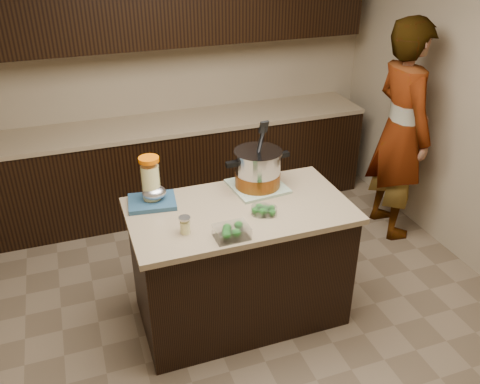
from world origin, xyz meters
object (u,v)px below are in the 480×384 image
object	(u,v)px
stock_pot	(258,171)
lemonade_pitcher	(151,182)
person	(401,131)
island	(240,263)

from	to	relation	value
stock_pot	lemonade_pitcher	size ratio (longest dim) A/B	1.46
stock_pot	person	world-z (taller)	person
person	stock_pot	bearing A→B (deg)	110.38
stock_pot	lemonade_pitcher	bearing A→B (deg)	172.77
island	lemonade_pitcher	size ratio (longest dim) A/B	4.49
island	stock_pot	distance (m)	0.66
island	stock_pot	bearing A→B (deg)	46.86
island	stock_pot	size ratio (longest dim) A/B	3.07
lemonade_pitcher	person	world-z (taller)	person
island	person	xyz separation A→B (m)	(1.70, 0.66, 0.51)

